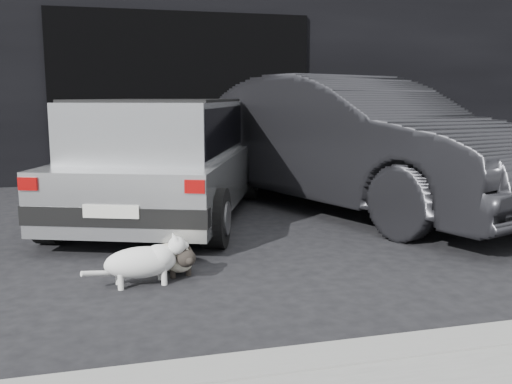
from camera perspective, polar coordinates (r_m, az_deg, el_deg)
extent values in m
plane|color=black|center=(5.14, -12.09, -5.59)|extent=(80.00, 80.00, 0.00)
cube|color=black|center=(11.09, -8.86, 15.51)|extent=(34.00, 4.00, 5.00)
cube|color=black|center=(9.03, -7.28, 9.31)|extent=(4.00, 0.10, 2.60)
cube|color=gray|center=(2.93, 11.53, -16.09)|extent=(18.00, 0.25, 0.12)
cube|color=#ADAFB2|center=(6.35, -8.83, 1.41)|extent=(2.70, 3.81, 0.55)
cube|color=#ADAFB2|center=(6.13, -9.40, 6.31)|extent=(2.11, 2.66, 0.55)
cube|color=black|center=(6.13, -9.40, 6.31)|extent=(2.09, 2.58, 0.45)
cube|color=black|center=(4.79, -13.98, -2.37)|extent=(1.52, 0.70, 0.16)
cube|color=black|center=(7.98, -5.72, 2.53)|extent=(1.52, 0.70, 0.16)
cube|color=silver|center=(4.71, -14.32, -1.92)|extent=(0.44, 0.18, 0.11)
cube|color=#8C0707|center=(4.96, -21.86, 0.77)|extent=(0.16, 0.08, 0.11)
cube|color=#8C0707|center=(4.48, -6.15, 0.54)|extent=(0.16, 0.08, 0.11)
cube|color=black|center=(6.12, -9.47, 9.02)|extent=(2.03, 2.44, 0.03)
cylinder|color=black|center=(5.49, -19.87, -2.11)|extent=(0.38, 0.57, 0.54)
cylinder|color=slate|center=(5.53, -20.86, -2.07)|extent=(0.12, 0.28, 0.29)
cylinder|color=black|center=(5.01, -4.07, -2.62)|extent=(0.38, 0.57, 0.54)
cylinder|color=slate|center=(5.00, -2.86, -2.65)|extent=(0.12, 0.28, 0.29)
cylinder|color=black|center=(7.73, -11.94, 1.49)|extent=(0.38, 0.57, 0.54)
cylinder|color=slate|center=(7.77, -12.69, 1.49)|extent=(0.12, 0.28, 0.29)
cylinder|color=black|center=(7.40, -0.71, 1.34)|extent=(0.38, 0.57, 0.54)
cylinder|color=slate|center=(7.39, 0.11, 1.33)|extent=(0.12, 0.28, 0.29)
imported|color=black|center=(6.79, 9.79, 4.86)|extent=(3.23, 5.05, 1.57)
ellipsoid|color=beige|center=(4.41, -8.34, -6.51)|extent=(0.38, 0.55, 0.19)
ellipsoid|color=beige|center=(4.30, -7.69, -6.63)|extent=(0.27, 0.27, 0.18)
ellipsoid|color=black|center=(4.17, -6.98, -6.61)|extent=(0.17, 0.16, 0.13)
sphere|color=black|center=(4.12, -6.66, -6.90)|extent=(0.06, 0.06, 0.06)
cone|color=black|center=(4.18, -6.62, -5.72)|extent=(0.06, 0.07, 0.07)
cone|color=black|center=(4.15, -7.55, -5.84)|extent=(0.06, 0.07, 0.07)
cylinder|color=black|center=(4.33, -6.77, -7.86)|extent=(0.04, 0.04, 0.06)
cylinder|color=black|center=(4.28, -8.32, -8.10)|extent=(0.04, 0.04, 0.06)
cylinder|color=black|center=(4.59, -8.31, -6.88)|extent=(0.04, 0.04, 0.06)
cylinder|color=black|center=(4.55, -9.78, -7.09)|extent=(0.04, 0.04, 0.06)
cylinder|color=black|center=(4.67, -9.63, -6.07)|extent=(0.19, 0.25, 0.08)
ellipsoid|color=white|center=(4.14, -11.45, -6.91)|extent=(0.53, 0.30, 0.22)
ellipsoid|color=white|center=(4.15, -9.71, -6.47)|extent=(0.24, 0.24, 0.19)
ellipsoid|color=silver|center=(4.16, -7.92, -5.32)|extent=(0.14, 0.16, 0.13)
sphere|color=silver|center=(4.17, -7.13, -5.35)|extent=(0.06, 0.06, 0.06)
cone|color=silver|center=(4.17, -8.25, -4.41)|extent=(0.06, 0.05, 0.07)
cone|color=silver|center=(4.10, -8.03, -4.64)|extent=(0.06, 0.05, 0.07)
cylinder|color=silver|center=(4.25, -9.51, -7.80)|extent=(0.04, 0.04, 0.13)
cylinder|color=silver|center=(4.13, -9.17, -8.30)|extent=(0.04, 0.04, 0.13)
cylinder|color=silver|center=(4.21, -13.60, -8.12)|extent=(0.04, 0.04, 0.13)
cylinder|color=silver|center=(4.09, -13.37, -8.64)|extent=(0.04, 0.04, 0.13)
cylinder|color=silver|center=(4.12, -15.30, -7.84)|extent=(0.27, 0.16, 0.09)
ellipsoid|color=gray|center=(4.10, -12.70, -6.78)|extent=(0.20, 0.16, 0.09)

